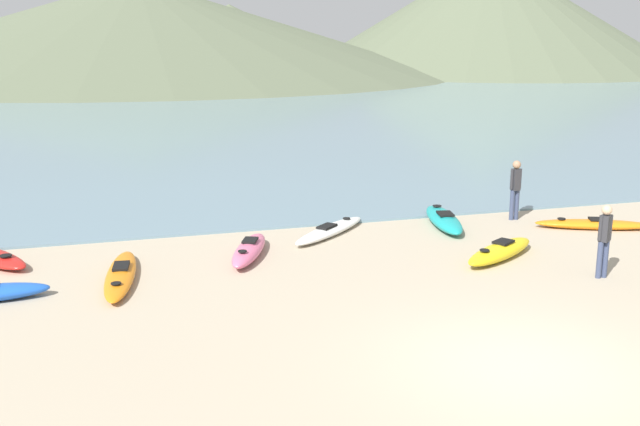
{
  "coord_description": "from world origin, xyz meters",
  "views": [
    {
      "loc": [
        -6.22,
        -9.49,
        5.11
      ],
      "look_at": [
        -0.7,
        8.82,
        0.5
      ],
      "focal_mm": 42.0,
      "sensor_mm": 36.0,
      "label": 1
    }
  ],
  "objects": [
    {
      "name": "ground_plane",
      "position": [
        0.0,
        0.0,
        0.0
      ],
      "size": [
        400.0,
        400.0,
        0.0
      ],
      "primitive_type": "plane",
      "color": "tan"
    },
    {
      "name": "bay_water",
      "position": [
        0.0,
        44.35,
        0.03
      ],
      "size": [
        160.0,
        70.0,
        0.06
      ],
      "primitive_type": "cube",
      "color": "slate",
      "rests_on": "ground_plane"
    },
    {
      "name": "far_hill_left",
      "position": [
        -0.27,
        86.69,
        5.75
      ],
      "size": [
        76.73,
        76.73,
        11.51
      ],
      "primitive_type": "cone",
      "color": "#5B664C",
      "rests_on": "ground_plane"
    },
    {
      "name": "far_hill_midleft",
      "position": [
        11.4,
        89.75,
        4.37
      ],
      "size": [
        36.02,
        36.02,
        8.74
      ],
      "primitive_type": "cone",
      "color": "#5B664C",
      "rests_on": "ground_plane"
    },
    {
      "name": "far_hill_midright",
      "position": [
        45.34,
        83.1,
        7.62
      ],
      "size": [
        51.48,
        51.48,
        15.24
      ],
      "primitive_type": "cone",
      "color": "#5B664C",
      "rests_on": "ground_plane"
    },
    {
      "name": "kayak_on_sand_0",
      "position": [
        6.4,
        6.95,
        0.13
      ],
      "size": [
        3.07,
        1.74,
        0.3
      ],
      "color": "orange",
      "rests_on": "ground_plane"
    },
    {
      "name": "kayak_on_sand_1",
      "position": [
        -2.97,
        7.04,
        0.18
      ],
      "size": [
        1.58,
        2.7,
        0.4
      ],
      "color": "#E5668C",
      "rests_on": "ground_plane"
    },
    {
      "name": "kayak_on_sand_3",
      "position": [
        2.59,
        5.25,
        0.18
      ],
      "size": [
        2.62,
        1.96,
        0.41
      ],
      "color": "yellow",
      "rests_on": "ground_plane"
    },
    {
      "name": "kayak_on_sand_4",
      "position": [
        2.69,
        8.41,
        0.18
      ],
      "size": [
        1.36,
        3.12,
        0.4
      ],
      "color": "teal",
      "rests_on": "ground_plane"
    },
    {
      "name": "kayak_on_sand_7",
      "position": [
        -0.56,
        8.41,
        0.12
      ],
      "size": [
        2.76,
        2.58,
        0.29
      ],
      "color": "white",
      "rests_on": "ground_plane"
    },
    {
      "name": "kayak_on_sand_8",
      "position": [
        -5.91,
        6.18,
        0.12
      ],
      "size": [
        1.03,
        3.5,
        0.29
      ],
      "color": "orange",
      "rests_on": "ground_plane"
    },
    {
      "name": "person_near_foreground",
      "position": [
        3.97,
        3.4,
        0.92
      ],
      "size": [
        0.32,
        0.27,
        1.6
      ],
      "color": "#384260",
      "rests_on": "ground_plane"
    },
    {
      "name": "person_near_waterline",
      "position": [
        4.89,
        8.48,
        0.96
      ],
      "size": [
        0.34,
        0.23,
        1.68
      ],
      "color": "#384260",
      "rests_on": "ground_plane"
    }
  ]
}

